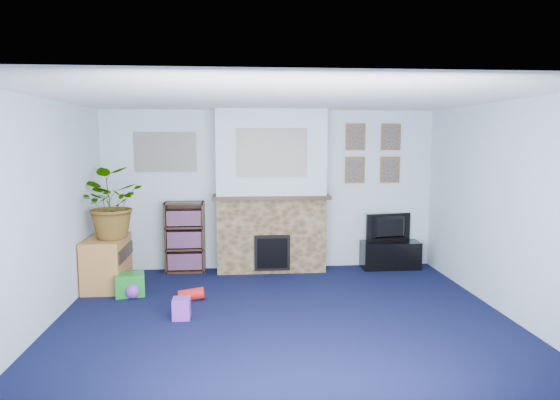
{
  "coord_description": "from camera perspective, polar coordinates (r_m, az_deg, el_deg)",
  "views": [
    {
      "loc": [
        -0.48,
        -5.28,
        1.98
      ],
      "look_at": [
        0.04,
        0.98,
        1.2
      ],
      "focal_mm": 32.0,
      "sensor_mm": 36.0,
      "label": 1
    }
  ],
  "objects": [
    {
      "name": "tv_stand",
      "position": [
        7.86,
        12.48,
        -6.01
      ],
      "size": [
        0.87,
        0.37,
        0.41
      ],
      "primitive_type": "cube",
      "color": "black",
      "rests_on": "ground"
    },
    {
      "name": "wall_back",
      "position": [
        7.58,
        -1.13,
        1.15
      ],
      "size": [
        5.0,
        0.04,
        2.4
      ],
      "primitive_type": "cube",
      "color": "silver",
      "rests_on": "ground"
    },
    {
      "name": "bookshelf",
      "position": [
        7.57,
        -10.79,
        -4.33
      ],
      "size": [
        0.58,
        0.28,
        1.05
      ],
      "color": "#311E11",
      "rests_on": "ground"
    },
    {
      "name": "wall_right",
      "position": [
        6.11,
        24.46,
        -0.92
      ],
      "size": [
        0.04,
        4.5,
        2.4
      ],
      "primitive_type": "cube",
      "color": "silver",
      "rests_on": "ground"
    },
    {
      "name": "chimney_breast",
      "position": [
        7.38,
        -1.03,
        0.87
      ],
      "size": [
        1.72,
        0.5,
        2.4
      ],
      "color": "brown",
      "rests_on": "ground"
    },
    {
      "name": "collage_left",
      "position": [
        7.59,
        -12.95,
        5.37
      ],
      "size": [
        0.9,
        0.03,
        0.58
      ],
      "primitive_type": "cube",
      "color": "gray",
      "rests_on": "wall_back"
    },
    {
      "name": "mantel_clock",
      "position": [
        7.33,
        -0.86,
        1.11
      ],
      "size": [
        0.1,
        0.06,
        0.14
      ],
      "primitive_type": "cube",
      "color": "gold",
      "rests_on": "chimney_breast"
    },
    {
      "name": "ceiling",
      "position": [
        5.31,
        0.43,
        11.58
      ],
      "size": [
        5.0,
        4.5,
        0.01
      ],
      "primitive_type": "cube",
      "color": "white",
      "rests_on": "wall_back"
    },
    {
      "name": "toy_ball",
      "position": [
        6.57,
        -16.5,
        -9.97
      ],
      "size": [
        0.18,
        0.18,
        0.18
      ],
      "primitive_type": "sphere",
      "color": "purple",
      "rests_on": "ground"
    },
    {
      "name": "wall_front",
      "position": [
        3.16,
        4.17,
        -7.26
      ],
      "size": [
        5.0,
        0.04,
        2.4
      ],
      "primitive_type": "cube",
      "color": "silver",
      "rests_on": "ground"
    },
    {
      "name": "green_crate",
      "position": [
        6.68,
        -16.76,
        -9.23
      ],
      "size": [
        0.4,
        0.35,
        0.28
      ],
      "primitive_type": "cube",
      "rotation": [
        0.0,
        0.0,
        0.21
      ],
      "color": "#198C26",
      "rests_on": "ground"
    },
    {
      "name": "portrait_tl",
      "position": [
        7.72,
        8.62,
        7.13
      ],
      "size": [
        0.3,
        0.03,
        0.4
      ],
      "primitive_type": "cube",
      "color": "brown",
      "rests_on": "wall_back"
    },
    {
      "name": "sideboard",
      "position": [
        7.09,
        -19.16,
        -6.64
      ],
      "size": [
        0.48,
        0.86,
        0.67
      ],
      "primitive_type": "cube",
      "color": "#B87A3B",
      "rests_on": "ground"
    },
    {
      "name": "portrait_bl",
      "position": [
        7.73,
        8.55,
        3.42
      ],
      "size": [
        0.3,
        0.03,
        0.4
      ],
      "primitive_type": "cube",
      "color": "brown",
      "rests_on": "wall_back"
    },
    {
      "name": "television",
      "position": [
        7.8,
        12.52,
        -3.12
      ],
      "size": [
        0.73,
        0.22,
        0.42
      ],
      "primitive_type": "imported",
      "rotation": [
        0.0,
        0.0,
        3.32
      ],
      "color": "black",
      "rests_on": "tv_stand"
    },
    {
      "name": "mantel_can",
      "position": [
        7.42,
        4.58,
        1.07
      ],
      "size": [
        0.05,
        0.05,
        0.11
      ],
      "primitive_type": "cylinder",
      "color": "purple",
      "rests_on": "chimney_breast"
    },
    {
      "name": "wall_left",
      "position": [
        5.7,
        -25.48,
        -1.5
      ],
      "size": [
        0.04,
        4.5,
        2.4
      ],
      "primitive_type": "cube",
      "color": "silver",
      "rests_on": "ground"
    },
    {
      "name": "portrait_tr",
      "position": [
        7.86,
        12.55,
        7.04
      ],
      "size": [
        0.3,
        0.03,
        0.4
      ],
      "primitive_type": "cube",
      "color": "brown",
      "rests_on": "wall_back"
    },
    {
      "name": "toy_tube",
      "position": [
        6.34,
        -10.07,
        -10.59
      ],
      "size": [
        0.33,
        0.15,
        0.19
      ],
      "primitive_type": "cylinder",
      "rotation": [
        0.0,
        1.43,
        0.0
      ],
      "color": "red",
      "rests_on": "ground"
    },
    {
      "name": "toy_block",
      "position": [
        5.73,
        -11.19,
        -12.12
      ],
      "size": [
        0.19,
        0.19,
        0.23
      ],
      "primitive_type": "cube",
      "rotation": [
        0.0,
        0.0,
        -0.0
      ],
      "color": "purple",
      "rests_on": "ground"
    },
    {
      "name": "portrait_br",
      "position": [
        7.88,
        12.46,
        3.4
      ],
      "size": [
        0.3,
        0.03,
        0.4
      ],
      "primitive_type": "cube",
      "color": "brown",
      "rests_on": "wall_back"
    },
    {
      "name": "mantel_candle",
      "position": [
        7.36,
        1.78,
        1.21
      ],
      "size": [
        0.04,
        0.04,
        0.14
      ],
      "primitive_type": "cylinder",
      "color": "#B2BFC6",
      "rests_on": "chimney_breast"
    },
    {
      "name": "floor",
      "position": [
        5.66,
        0.41,
        -13.44
      ],
      "size": [
        5.0,
        4.5,
        0.01
      ],
      "primitive_type": "cube",
      "color": "#0D1134",
      "rests_on": "ground"
    },
    {
      "name": "collage_main",
      "position": [
        7.13,
        -0.93,
        5.45
      ],
      "size": [
        1.0,
        0.03,
        0.68
      ],
      "primitive_type": "cube",
      "color": "gray",
      "rests_on": "chimney_breast"
    },
    {
      "name": "mantel_teddy",
      "position": [
        7.32,
        -5.17,
        1.03
      ],
      "size": [
        0.13,
        0.13,
        0.13
      ],
      "primitive_type": "sphere",
      "color": "gray",
      "rests_on": "chimney_breast"
    },
    {
      "name": "potted_plant",
      "position": [
        6.89,
        -19.12,
        -0.41
      ],
      "size": [
        1.04,
        0.98,
        0.92
      ],
      "primitive_type": "imported",
      "rotation": [
        0.0,
        0.0,
        2.74
      ],
      "color": "#26661E",
      "rests_on": "sideboard"
    }
  ]
}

